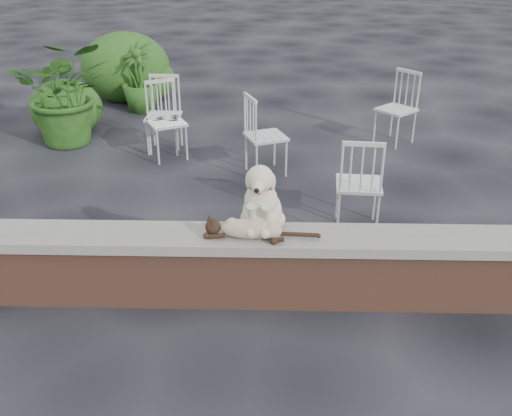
{
  "coord_description": "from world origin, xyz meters",
  "views": [
    {
      "loc": [
        0.61,
        -3.77,
        2.68
      ],
      "look_at": [
        0.51,
        0.2,
        0.7
      ],
      "focal_mm": 40.72,
      "sensor_mm": 36.0,
      "label": 1
    }
  ],
  "objects_px": {
    "chair_c": "(359,182)",
    "chair_d": "(396,108)",
    "potted_plant_a": "(66,92)",
    "dog": "(262,194)",
    "chair_a": "(167,121)",
    "chair_e": "(266,135)",
    "chair_b": "(163,115)",
    "potted_plant_b": "(139,78)",
    "cat": "(251,227)"
  },
  "relations": [
    {
      "from": "chair_a",
      "to": "chair_b",
      "type": "distance_m",
      "value": 0.26
    },
    {
      "from": "potted_plant_b",
      "to": "cat",
      "type": "bearing_deg",
      "value": -69.55
    },
    {
      "from": "chair_a",
      "to": "chair_e",
      "type": "height_order",
      "value": "same"
    },
    {
      "from": "chair_e",
      "to": "chair_b",
      "type": "bearing_deg",
      "value": 39.51
    },
    {
      "from": "cat",
      "to": "chair_b",
      "type": "bearing_deg",
      "value": 118.09
    },
    {
      "from": "chair_c",
      "to": "potted_plant_a",
      "type": "height_order",
      "value": "potted_plant_a"
    },
    {
      "from": "chair_c",
      "to": "chair_e",
      "type": "height_order",
      "value": "same"
    },
    {
      "from": "chair_b",
      "to": "chair_e",
      "type": "height_order",
      "value": "same"
    },
    {
      "from": "chair_a",
      "to": "cat",
      "type": "bearing_deg",
      "value": -95.77
    },
    {
      "from": "chair_e",
      "to": "chair_d",
      "type": "bearing_deg",
      "value": -78.9
    },
    {
      "from": "dog",
      "to": "potted_plant_a",
      "type": "xyz_separation_m",
      "value": [
        -2.59,
        3.41,
        -0.18
      ]
    },
    {
      "from": "dog",
      "to": "chair_c",
      "type": "relative_size",
      "value": 0.6
    },
    {
      "from": "chair_a",
      "to": "potted_plant_b",
      "type": "bearing_deg",
      "value": 84.39
    },
    {
      "from": "chair_b",
      "to": "chair_c",
      "type": "height_order",
      "value": "same"
    },
    {
      "from": "chair_d",
      "to": "potted_plant_a",
      "type": "relative_size",
      "value": 0.69
    },
    {
      "from": "chair_c",
      "to": "chair_d",
      "type": "relative_size",
      "value": 1.0
    },
    {
      "from": "chair_b",
      "to": "chair_e",
      "type": "distance_m",
      "value": 1.49
    },
    {
      "from": "chair_d",
      "to": "chair_b",
      "type": "bearing_deg",
      "value": -125.58
    },
    {
      "from": "chair_c",
      "to": "potted_plant_a",
      "type": "relative_size",
      "value": 0.69
    },
    {
      "from": "dog",
      "to": "chair_e",
      "type": "distance_m",
      "value": 2.46
    },
    {
      "from": "chair_d",
      "to": "cat",
      "type": "bearing_deg",
      "value": -68.46
    },
    {
      "from": "chair_a",
      "to": "chair_d",
      "type": "height_order",
      "value": "same"
    },
    {
      "from": "chair_d",
      "to": "dog",
      "type": "bearing_deg",
      "value": -68.37
    },
    {
      "from": "dog",
      "to": "potted_plant_b",
      "type": "distance_m",
      "value": 5.25
    },
    {
      "from": "cat",
      "to": "potted_plant_b",
      "type": "distance_m",
      "value": 5.35
    },
    {
      "from": "chair_e",
      "to": "chair_d",
      "type": "height_order",
      "value": "same"
    },
    {
      "from": "chair_a",
      "to": "chair_d",
      "type": "relative_size",
      "value": 1.0
    },
    {
      "from": "chair_d",
      "to": "potted_plant_b",
      "type": "relative_size",
      "value": 0.9
    },
    {
      "from": "chair_b",
      "to": "chair_d",
      "type": "xyz_separation_m",
      "value": [
        2.99,
        0.37,
        0.0
      ]
    },
    {
      "from": "chair_a",
      "to": "potted_plant_b",
      "type": "xyz_separation_m",
      "value": [
        -0.73,
        1.96,
        0.05
      ]
    },
    {
      "from": "chair_b",
      "to": "chair_d",
      "type": "bearing_deg",
      "value": 8.82
    },
    {
      "from": "dog",
      "to": "chair_a",
      "type": "bearing_deg",
      "value": 120.55
    },
    {
      "from": "potted_plant_a",
      "to": "dog",
      "type": "bearing_deg",
      "value": -52.79
    },
    {
      "from": "dog",
      "to": "potted_plant_a",
      "type": "distance_m",
      "value": 4.28
    },
    {
      "from": "cat",
      "to": "chair_a",
      "type": "distance_m",
      "value": 3.26
    },
    {
      "from": "chair_e",
      "to": "potted_plant_b",
      "type": "relative_size",
      "value": 0.9
    },
    {
      "from": "chair_a",
      "to": "potted_plant_a",
      "type": "bearing_deg",
      "value": 133.69
    },
    {
      "from": "chair_b",
      "to": "chair_d",
      "type": "distance_m",
      "value": 3.02
    },
    {
      "from": "chair_d",
      "to": "potted_plant_b",
      "type": "bearing_deg",
      "value": -152.81
    },
    {
      "from": "chair_e",
      "to": "cat",
      "type": "bearing_deg",
      "value": 156.46
    },
    {
      "from": "potted_plant_b",
      "to": "chair_c",
      "type": "bearing_deg",
      "value": -52.81
    },
    {
      "from": "chair_a",
      "to": "chair_c",
      "type": "relative_size",
      "value": 1.0
    },
    {
      "from": "chair_e",
      "to": "potted_plant_b",
      "type": "distance_m",
      "value": 3.11
    },
    {
      "from": "chair_e",
      "to": "potted_plant_a",
      "type": "xyz_separation_m",
      "value": [
        -2.59,
        0.97,
        0.22
      ]
    },
    {
      "from": "chair_b",
      "to": "potted_plant_b",
      "type": "height_order",
      "value": "potted_plant_b"
    },
    {
      "from": "dog",
      "to": "cat",
      "type": "height_order",
      "value": "dog"
    },
    {
      "from": "dog",
      "to": "chair_c",
      "type": "xyz_separation_m",
      "value": [
        0.89,
        1.12,
        -0.39
      ]
    },
    {
      "from": "dog",
      "to": "chair_e",
      "type": "bearing_deg",
      "value": 97.73
    },
    {
      "from": "chair_c",
      "to": "potted_plant_b",
      "type": "height_order",
      "value": "potted_plant_b"
    },
    {
      "from": "chair_a",
      "to": "chair_c",
      "type": "xyz_separation_m",
      "value": [
        2.1,
        -1.78,
        0.0
      ]
    }
  ]
}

